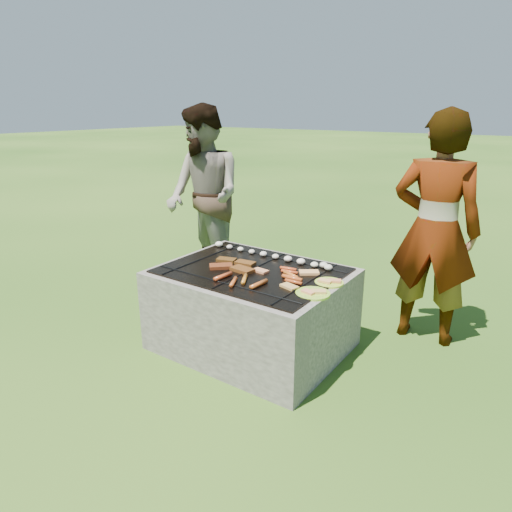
{
  "coord_description": "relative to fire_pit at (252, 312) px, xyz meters",
  "views": [
    {
      "loc": [
        1.77,
        -2.49,
        1.72
      ],
      "look_at": [
        0.0,
        0.05,
        0.7
      ],
      "focal_mm": 32.0,
      "sensor_mm": 36.0,
      "label": 1
    }
  ],
  "objects": [
    {
      "name": "mushrooms",
      "position": [
        0.03,
        0.3,
        0.35
      ],
      "size": [
        1.06,
        0.09,
        0.04
      ],
      "color": "white",
      "rests_on": "fire_pit"
    },
    {
      "name": "cook",
      "position": [
        1.01,
        0.89,
        0.58
      ],
      "size": [
        0.66,
        0.47,
        1.72
      ],
      "primitive_type": "imported",
      "rotation": [
        0.0,
        0.0,
        3.23
      ],
      "color": "gray",
      "rests_on": "ground"
    },
    {
      "name": "plate_far",
      "position": [
        0.56,
        0.09,
        0.33
      ],
      "size": [
        0.21,
        0.21,
        0.03
      ],
      "color": "#F2FF3C",
      "rests_on": "fire_pit"
    },
    {
      "name": "sausages",
      "position": [
        0.18,
        -0.13,
        0.34
      ],
      "size": [
        0.52,
        0.52,
        0.03
      ],
      "color": "#F35328",
      "rests_on": "fire_pit"
    },
    {
      "name": "bread_on_grate",
      "position": [
        0.31,
        0.03,
        0.34
      ],
      "size": [
        0.44,
        0.42,
        0.02
      ],
      "color": "tan",
      "rests_on": "fire_pit"
    },
    {
      "name": "bystander",
      "position": [
        -1.17,
        0.84,
        0.6
      ],
      "size": [
        1.04,
        0.93,
        1.75
      ],
      "primitive_type": "imported",
      "rotation": [
        0.0,
        0.0,
        -0.38
      ],
      "color": "gray",
      "rests_on": "ground"
    },
    {
      "name": "plate_near",
      "position": [
        0.56,
        -0.13,
        0.33
      ],
      "size": [
        0.26,
        0.26,
        0.03
      ],
      "color": "#FFFC3C",
      "rests_on": "fire_pit"
    },
    {
      "name": "pork_slabs",
      "position": [
        -0.14,
        -0.03,
        0.34
      ],
      "size": [
        0.4,
        0.3,
        0.02
      ],
      "color": "brown",
      "rests_on": "fire_pit"
    },
    {
      "name": "fire_pit",
      "position": [
        0.0,
        0.0,
        0.0
      ],
      "size": [
        1.3,
        1.0,
        0.62
      ],
      "color": "#A79E94",
      "rests_on": "ground"
    },
    {
      "name": "lawn",
      "position": [
        0.0,
        0.0,
        -0.28
      ],
      "size": [
        60.0,
        60.0,
        0.0
      ],
      "primitive_type": "plane",
      "color": "#214812",
      "rests_on": "ground"
    }
  ]
}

